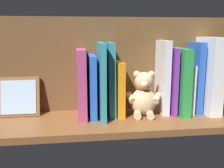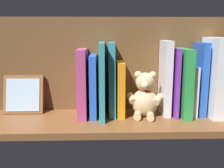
{
  "view_description": "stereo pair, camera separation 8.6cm",
  "coord_description": "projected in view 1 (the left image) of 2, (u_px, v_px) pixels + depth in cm",
  "views": [
    {
      "loc": [
        11.13,
        84.01,
        28.98
      ],
      "look_at": [
        0.0,
        0.0,
        11.98
      ],
      "focal_mm": 41.24,
      "sensor_mm": 36.0,
      "label": 1
    },
    {
      "loc": [
        2.53,
        84.71,
        28.98
      ],
      "look_at": [
        0.0,
        0.0,
        11.98
      ],
      "focal_mm": 41.24,
      "sensor_mm": 36.0,
      "label": 2
    }
  ],
  "objects": [
    {
      "name": "book_8",
      "position": [
        92.0,
        86.0,
        0.89
      ],
      "size": [
        2.3,
        13.08,
        21.43
      ],
      "primitive_type": "cube",
      "color": "blue",
      "rests_on": "ground_plane"
    },
    {
      "name": "dictionary_thick_white",
      "position": [
        209.0,
        75.0,
        0.93
      ],
      "size": [
        4.61,
        14.64,
        27.41
      ],
      "primitive_type": "cube",
      "color": "white",
      "rests_on": "ground_plane"
    },
    {
      "name": "book_3",
      "position": [
        171.0,
        81.0,
        0.93
      ],
      "size": [
        1.24,
        12.53,
        23.76
      ],
      "primitive_type": "cube",
      "color": "purple",
      "rests_on": "ground_plane"
    },
    {
      "name": "book_1",
      "position": [
        187.0,
        88.0,
        0.95
      ],
      "size": [
        1.64,
        11.99,
        17.64
      ],
      "primitive_type": "cube",
      "color": "silver",
      "rests_on": "ground_plane"
    },
    {
      "name": "picture_frame_leaning",
      "position": [
        19.0,
        97.0,
        0.9
      ],
      "size": [
        14.23,
        4.96,
        13.9
      ],
      "color": "brown",
      "rests_on": "ground_plane"
    },
    {
      "name": "shelf_back_panel",
      "position": [
        108.0,
        64.0,
        0.96
      ],
      "size": [
        90.82,
        1.5,
        34.56
      ],
      "primitive_type": "cube",
      "color": "brown",
      "rests_on": "ground_plane"
    },
    {
      "name": "book_9",
      "position": [
        82.0,
        84.0,
        0.88
      ],
      "size": [
        3.22,
        13.85,
        23.52
      ],
      "primitive_type": "cube",
      "rotation": [
        0.0,
        0.0,
        0.0
      ],
      "color": "#B23F72",
      "rests_on": "ground_plane"
    },
    {
      "name": "book_6",
      "position": [
        110.0,
        79.0,
        0.9
      ],
      "size": [
        2.63,
        11.89,
        25.72
      ],
      "primitive_type": "cube",
      "rotation": [
        0.0,
        0.01,
        0.0
      ],
      "color": "teal",
      "rests_on": "ground_plane"
    },
    {
      "name": "book_5",
      "position": [
        119.0,
        88.0,
        0.91
      ],
      "size": [
        2.55,
        11.91,
        18.98
      ],
      "primitive_type": "cube",
      "rotation": [
        0.0,
        -0.0,
        0.0
      ],
      "color": "orange",
      "rests_on": "ground_plane"
    },
    {
      "name": "book_4",
      "position": [
        162.0,
        77.0,
        0.93
      ],
      "size": [
        2.54,
        11.0,
        26.3
      ],
      "primitive_type": "cube",
      "color": "silver",
      "rests_on": "ground_plane"
    },
    {
      "name": "book_2",
      "position": [
        180.0,
        81.0,
        0.92
      ],
      "size": [
        3.28,
        14.56,
        23.61
      ],
      "primitive_type": "cube",
      "rotation": [
        0.0,
        0.01,
        0.0
      ],
      "color": "green",
      "rests_on": "ground_plane"
    },
    {
      "name": "teddy_bear",
      "position": [
        144.0,
        96.0,
        0.91
      ],
      "size": [
        12.72,
        11.36,
        15.94
      ],
      "rotation": [
        0.0,
        0.0,
        -0.19
      ],
      "color": "#D1B284",
      "rests_on": "ground_plane"
    },
    {
      "name": "ground_plane",
      "position": [
        112.0,
        121.0,
        0.89
      ],
      "size": [
        90.82,
        27.01,
        2.2
      ],
      "primitive_type": "cube",
      "color": "brown"
    },
    {
      "name": "book_0",
      "position": [
        195.0,
        77.0,
        0.95
      ],
      "size": [
        2.31,
        11.32,
        25.63
      ],
      "primitive_type": "cube",
      "color": "blue",
      "rests_on": "ground_plane"
    },
    {
      "name": "book_7",
      "position": [
        101.0,
        81.0,
        0.88
      ],
      "size": [
        1.87,
        16.11,
        25.75
      ],
      "primitive_type": "cube",
      "color": "teal",
      "rests_on": "ground_plane"
    }
  ]
}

